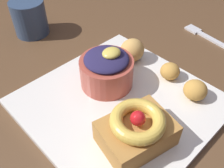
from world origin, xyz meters
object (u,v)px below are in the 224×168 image
(berry_ramekin, at_px, (107,69))
(front_plate, at_px, (120,103))
(fritter_middle, at_px, (132,50))
(fritter_front, at_px, (195,90))
(fork, at_px, (204,35))
(coffee_mug, at_px, (30,18))
(cake_slice, at_px, (137,130))
(fritter_back, at_px, (170,71))

(berry_ramekin, bearing_deg, front_plate, -107.68)
(fritter_middle, bearing_deg, fritter_front, -90.48)
(fritter_front, bearing_deg, fork, 25.55)
(front_plate, distance_m, coffee_mug, 0.32)
(cake_slice, bearing_deg, fritter_back, 18.59)
(front_plate, relative_size, fritter_front, 7.34)
(berry_ramekin, height_order, fork, berry_ramekin)
(front_plate, distance_m, fritter_back, 0.12)
(fork, bearing_deg, cake_slice, 111.86)
(fritter_middle, bearing_deg, front_plate, -147.11)
(cake_slice, xyz_separation_m, fritter_front, (0.14, -0.01, -0.01))
(cake_slice, bearing_deg, fork, 14.26)
(berry_ramekin, relative_size, fritter_front, 2.36)
(fritter_front, bearing_deg, front_plate, 140.37)
(fritter_middle, distance_m, fork, 0.21)
(fritter_back, relative_size, coffee_mug, 0.46)
(berry_ramekin, relative_size, fritter_middle, 1.92)
(berry_ramekin, distance_m, fritter_back, 0.12)
(fritter_middle, xyz_separation_m, coffee_mug, (-0.09, 0.25, 0.01))
(fritter_middle, height_order, fork, fritter_middle)
(fritter_middle, bearing_deg, cake_slice, -135.82)
(coffee_mug, bearing_deg, cake_slice, -98.57)
(fritter_middle, bearing_deg, berry_ramekin, -169.41)
(cake_slice, distance_m, fritter_back, 0.16)
(berry_ramekin, distance_m, fritter_middle, 0.09)
(fritter_front, height_order, fritter_middle, fritter_middle)
(cake_slice, xyz_separation_m, fritter_middle, (0.14, 0.14, -0.01))
(fork, xyz_separation_m, coffee_mug, (-0.29, 0.30, 0.04))
(cake_slice, distance_m, coffee_mug, 0.40)
(front_plate, height_order, fritter_middle, fritter_middle)
(fork, bearing_deg, fritter_front, 123.15)
(fork, relative_size, coffee_mug, 1.53)
(berry_ramekin, xyz_separation_m, fritter_middle, (0.09, 0.02, -0.01))
(berry_ramekin, height_order, fritter_middle, berry_ramekin)
(fritter_back, bearing_deg, berry_ramekin, 143.17)
(berry_ramekin, relative_size, coffee_mug, 1.19)
(berry_ramekin, xyz_separation_m, coffee_mug, (0.00, 0.27, -0.00))
(front_plate, distance_m, berry_ramekin, 0.07)
(front_plate, xyz_separation_m, fritter_front, (0.10, -0.08, 0.02))
(berry_ramekin, height_order, coffee_mug, berry_ramekin)
(front_plate, distance_m, fritter_front, 0.13)
(cake_slice, distance_m, fork, 0.36)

